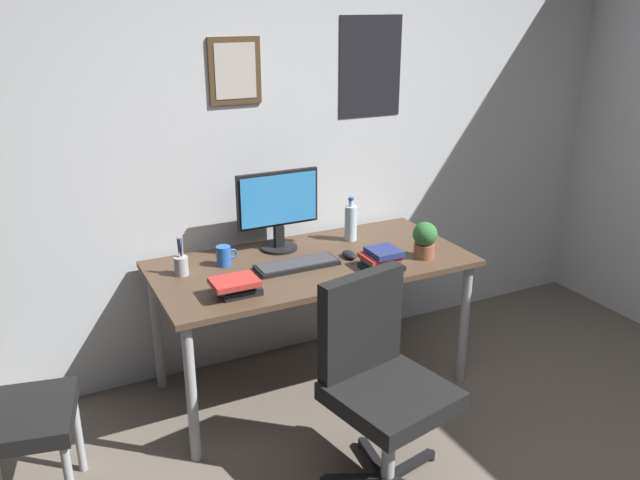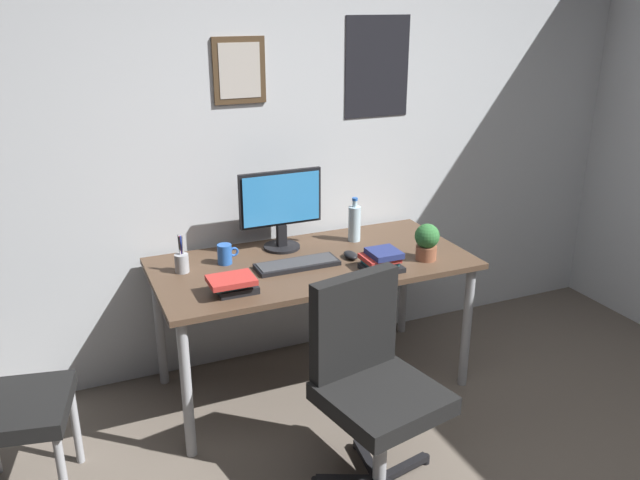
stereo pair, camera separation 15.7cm
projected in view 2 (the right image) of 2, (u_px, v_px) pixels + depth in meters
wall_back at (305, 136)px, 3.68m from camera, size 4.40×0.10×2.60m
desk at (313, 273)px, 3.43m from camera, size 1.65×0.80×0.74m
office_chair at (371, 376)px, 2.76m from camera, size 0.58×0.57×0.95m
monitor at (281, 206)px, 3.50m from camera, size 0.46×0.20×0.43m
keyboard at (297, 264)px, 3.33m from camera, size 0.43×0.15×0.03m
computer_mouse at (350, 255)px, 3.43m from camera, size 0.06×0.11×0.04m
water_bottle at (354, 223)px, 3.66m from camera, size 0.07×0.07×0.25m
coffee_mug_near at (225, 254)px, 3.35m from camera, size 0.11×0.07×0.10m
potted_plant at (427, 241)px, 3.39m from camera, size 0.13×0.13×0.19m
pen_cup at (182, 262)px, 3.25m from camera, size 0.07×0.07×0.20m
book_stack_left at (381, 260)px, 3.28m from camera, size 0.20×0.17×0.10m
book_stack_right at (233, 284)px, 3.02m from camera, size 0.23×0.16×0.08m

